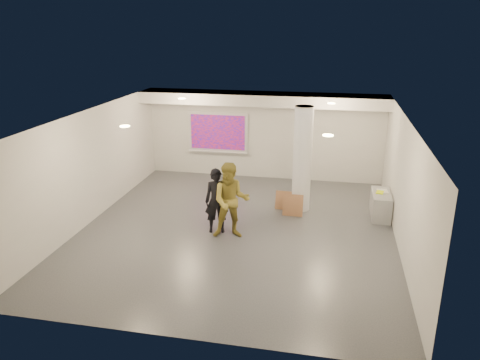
% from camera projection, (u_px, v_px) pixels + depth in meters
% --- Properties ---
extents(floor, '(8.00, 9.00, 0.01)m').
position_uv_depth(floor, '(237.00, 230.00, 12.19)').
color(floor, '#383A3F').
rests_on(floor, ground).
extents(ceiling, '(8.00, 9.00, 0.01)m').
position_uv_depth(ceiling, '(237.00, 116.00, 11.23)').
color(ceiling, white).
rests_on(ceiling, floor).
extents(wall_back, '(8.00, 0.01, 3.00)m').
position_uv_depth(wall_back, '(264.00, 135.00, 15.89)').
color(wall_back, silver).
rests_on(wall_back, floor).
extents(wall_front, '(8.00, 0.01, 3.00)m').
position_uv_depth(wall_front, '(180.00, 261.00, 7.53)').
color(wall_front, silver).
rests_on(wall_front, floor).
extents(wall_left, '(0.01, 9.00, 3.00)m').
position_uv_depth(wall_left, '(90.00, 166.00, 12.47)').
color(wall_left, silver).
rests_on(wall_left, floor).
extents(wall_right, '(0.01, 9.00, 3.00)m').
position_uv_depth(wall_right, '(404.00, 186.00, 10.96)').
color(wall_right, silver).
rests_on(wall_right, floor).
extents(soffit_band, '(8.00, 1.10, 0.36)m').
position_uv_depth(soffit_band, '(262.00, 99.00, 14.96)').
color(soffit_band, silver).
rests_on(soffit_band, ceiling).
extents(downlight_nw, '(0.22, 0.22, 0.02)m').
position_uv_depth(downlight_nw, '(182.00, 99.00, 13.97)').
color(downlight_nw, '#F8E78F').
rests_on(downlight_nw, ceiling).
extents(downlight_ne, '(0.22, 0.22, 0.02)m').
position_uv_depth(downlight_ne, '(331.00, 103.00, 13.15)').
color(downlight_ne, '#F8E78F').
rests_on(downlight_ne, ceiling).
extents(downlight_sw, '(0.22, 0.22, 0.02)m').
position_uv_depth(downlight_sw, '(125.00, 126.00, 10.26)').
color(downlight_sw, '#F8E78F').
rests_on(downlight_sw, ceiling).
extents(downlight_se, '(0.22, 0.22, 0.02)m').
position_uv_depth(downlight_se, '(328.00, 135.00, 9.43)').
color(downlight_se, '#F8E78F').
rests_on(downlight_se, ceiling).
extents(column, '(0.52, 0.52, 3.00)m').
position_uv_depth(column, '(302.00, 159.00, 13.10)').
color(column, white).
rests_on(column, floor).
extents(projection_screen, '(2.10, 0.13, 1.42)m').
position_uv_depth(projection_screen, '(218.00, 133.00, 16.14)').
color(projection_screen, silver).
rests_on(projection_screen, wall_back).
extents(credenza, '(0.50, 1.20, 0.70)m').
position_uv_depth(credenza, '(381.00, 205.00, 12.94)').
color(credenza, gray).
rests_on(credenza, floor).
extents(papers_stack, '(0.31, 0.38, 0.02)m').
position_uv_depth(papers_stack, '(383.00, 191.00, 12.93)').
color(papers_stack, silver).
rests_on(papers_stack, credenza).
extents(postit_pad, '(0.24, 0.29, 0.03)m').
position_uv_depth(postit_pad, '(380.00, 192.00, 12.85)').
color(postit_pad, '#E2FF04').
rests_on(postit_pad, credenza).
extents(cardboard_back, '(0.51, 0.21, 0.54)m').
position_uv_depth(cardboard_back, '(284.00, 200.00, 13.49)').
color(cardboard_back, '#90613F').
rests_on(cardboard_back, floor).
extents(cardboard_front, '(0.56, 0.15, 0.62)m').
position_uv_depth(cardboard_front, '(293.00, 205.00, 13.02)').
color(cardboard_front, '#90613F').
rests_on(cardboard_front, floor).
extents(woman, '(0.69, 0.54, 1.68)m').
position_uv_depth(woman, '(217.00, 201.00, 11.87)').
color(woman, black).
rests_on(woman, floor).
extents(man, '(1.07, 0.91, 1.93)m').
position_uv_depth(man, '(231.00, 201.00, 11.54)').
color(man, olive).
rests_on(man, floor).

